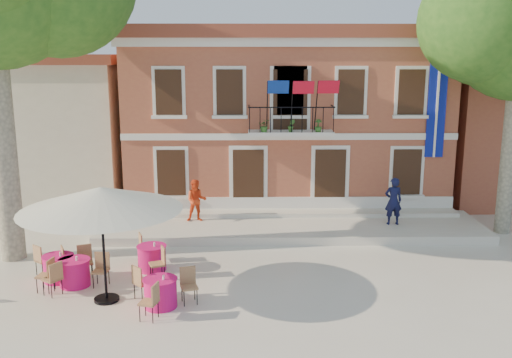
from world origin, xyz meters
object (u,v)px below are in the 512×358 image
(cafe_table_0, at_px, (59,267))
(cafe_table_3, at_px, (152,257))
(pedestrian_navy, at_px, (393,201))
(cafe_table_1, at_px, (75,271))
(pedestrian_orange, at_px, (196,201))
(patio_umbrella, at_px, (101,199))
(cafe_table_4, at_px, (160,291))

(cafe_table_0, relative_size, cafe_table_3, 0.95)
(pedestrian_navy, relative_size, cafe_table_1, 0.94)
(pedestrian_orange, bearing_deg, cafe_table_0, -131.36)
(patio_umbrella, xyz_separation_m, cafe_table_0, (-1.69, 1.37, -2.36))
(patio_umbrella, xyz_separation_m, pedestrian_navy, (9.06, 5.86, -1.61))
(cafe_table_4, bearing_deg, pedestrian_navy, 39.64)
(cafe_table_3, bearing_deg, cafe_table_4, -75.93)
(cafe_table_4, bearing_deg, cafe_table_3, 104.07)
(pedestrian_orange, xyz_separation_m, cafe_table_1, (-2.97, -5.35, -0.66))
(patio_umbrella, height_order, cafe_table_1, patio_umbrella)
(pedestrian_navy, relative_size, cafe_table_0, 0.95)
(cafe_table_1, relative_size, cafe_table_4, 1.03)
(cafe_table_1, relative_size, cafe_table_3, 0.96)
(cafe_table_4, bearing_deg, pedestrian_orange, 87.12)
(pedestrian_orange, distance_m, cafe_table_1, 6.16)
(cafe_table_3, bearing_deg, pedestrian_navy, 24.12)
(patio_umbrella, bearing_deg, cafe_table_3, 68.71)
(pedestrian_navy, height_order, cafe_table_0, pedestrian_navy)
(cafe_table_1, xyz_separation_m, cafe_table_3, (1.98, 1.17, -0.01))
(patio_umbrella, distance_m, cafe_table_0, 3.21)
(cafe_table_0, bearing_deg, patio_umbrella, -39.05)
(cafe_table_0, bearing_deg, pedestrian_orange, 54.71)
(pedestrian_navy, distance_m, pedestrian_orange, 7.23)
(cafe_table_3, height_order, cafe_table_4, same)
(pedestrian_orange, height_order, cafe_table_4, pedestrian_orange)
(pedestrian_navy, xyz_separation_m, cafe_table_4, (-7.56, -6.26, -0.75))
(cafe_table_0, xyz_separation_m, cafe_table_3, (2.55, 0.82, -0.01))
(patio_umbrella, bearing_deg, cafe_table_0, 140.95)
(cafe_table_0, xyz_separation_m, cafe_table_4, (3.20, -1.77, 0.00))
(pedestrian_orange, bearing_deg, patio_umbrella, -112.20)
(pedestrian_orange, relative_size, cafe_table_3, 0.81)
(patio_umbrella, height_order, pedestrian_navy, patio_umbrella)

